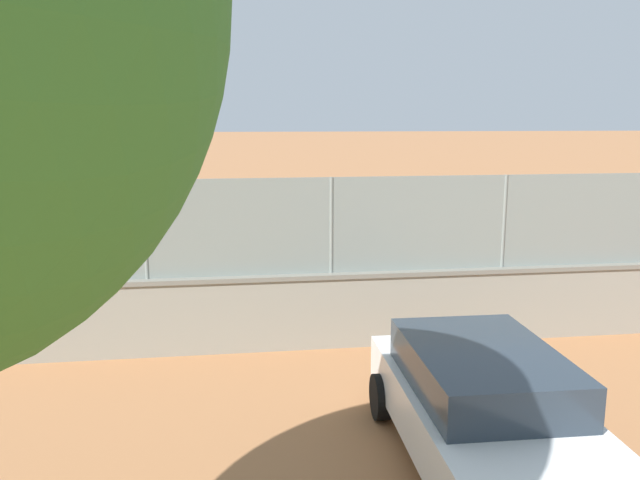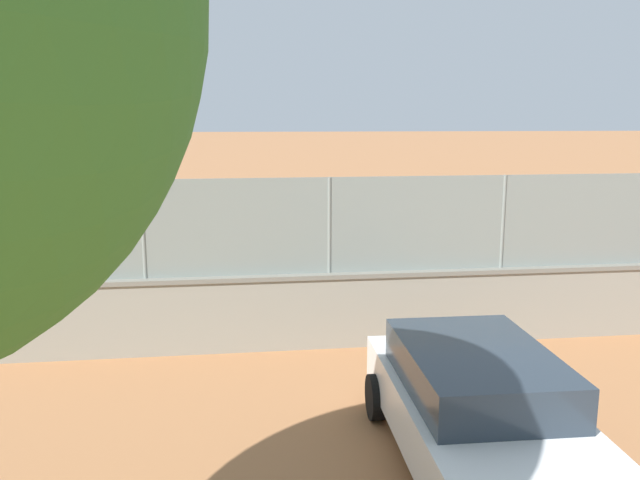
% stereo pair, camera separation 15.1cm
% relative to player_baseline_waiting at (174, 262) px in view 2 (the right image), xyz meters
% --- Properties ---
extents(ground_plane, '(260.00, 260.00, 0.00)m').
position_rel_player_baseline_waiting_xyz_m(ground_plane, '(-4.78, -8.53, -0.92)').
color(ground_plane, '#A36B42').
extents(perimeter_wall, '(32.01, 1.34, 1.34)m').
position_rel_player_baseline_waiting_xyz_m(perimeter_wall, '(-3.03, 2.97, -0.25)').
color(perimeter_wall, gray).
rests_on(perimeter_wall, ground_plane).
extents(fence_panel_on_wall, '(31.43, 0.97, 1.67)m').
position_rel_player_baseline_waiting_xyz_m(fence_panel_on_wall, '(-3.03, 2.97, 1.25)').
color(fence_panel_on_wall, gray).
rests_on(fence_panel_on_wall, perimeter_wall).
extents(player_baseline_waiting, '(0.72, 1.25, 1.57)m').
position_rel_player_baseline_waiting_xyz_m(player_baseline_waiting, '(0.00, 0.00, 0.00)').
color(player_baseline_waiting, navy).
rests_on(player_baseline_waiting, ground_plane).
extents(player_near_wall_returning, '(0.84, 0.97, 1.47)m').
position_rel_player_baseline_waiting_xyz_m(player_near_wall_returning, '(-6.48, -2.86, -0.07)').
color(player_near_wall_returning, black).
rests_on(player_near_wall_returning, ground_plane).
extents(sports_ball, '(0.15, 0.15, 0.15)m').
position_rel_player_baseline_waiting_xyz_m(sports_ball, '(1.11, 2.25, -0.85)').
color(sports_ball, '#3399D8').
rests_on(sports_ball, ground_plane).
extents(spare_ball_by_wall, '(0.17, 0.17, 0.17)m').
position_rel_player_baseline_waiting_xyz_m(spare_ball_by_wall, '(-8.02, 1.50, -0.84)').
color(spare_ball_by_wall, yellow).
rests_on(spare_ball_by_wall, ground_plane).
extents(parked_car_white, '(2.06, 4.35, 1.43)m').
position_rel_player_baseline_waiting_xyz_m(parked_car_white, '(-4.27, 7.28, -0.17)').
color(parked_car_white, white).
rests_on(parked_car_white, ground_plane).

